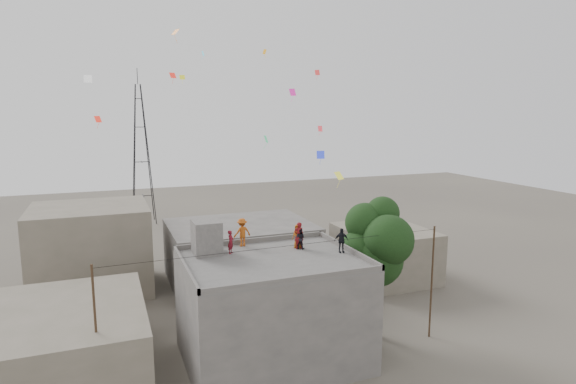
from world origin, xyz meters
name	(u,v)px	position (x,y,z in m)	size (l,w,h in m)	color
ground	(272,359)	(0.00, 0.00, 0.00)	(140.00, 140.00, 0.00)	#4F4841
main_building	(272,310)	(0.00, 0.00, 3.05)	(10.00, 8.00, 6.10)	#54514F
parapet	(272,257)	(0.00, 0.00, 6.25)	(10.00, 8.00, 0.30)	#54514F
stair_head_box	(207,237)	(-3.20, 2.60, 7.10)	(1.60, 1.80, 2.00)	#54514F
neighbor_west	(69,344)	(-11.00, 2.00, 2.00)	(8.00, 10.00, 4.00)	#676151
neighbor_north	(241,252)	(2.00, 14.00, 2.50)	(12.00, 9.00, 5.00)	#54514F
neighbor_northwest	(91,249)	(-10.00, 16.00, 3.50)	(9.00, 8.00, 7.00)	#676151
neighbor_east	(384,253)	(14.00, 10.00, 2.20)	(7.00, 8.00, 4.40)	#676151
tree	(377,245)	(7.37, 0.60, 6.10)	(4.90, 4.60, 9.10)	black
utility_line	(288,304)	(0.50, -1.25, 3.83)	(20.12, 0.62, 7.40)	black
transmission_tower	(141,154)	(-4.00, 40.00, 9.07)	(2.97, 2.97, 20.01)	black
person_red_adult	(299,236)	(2.31, 1.50, 6.95)	(0.62, 0.40, 1.69)	maroon
person_orange_child	(298,236)	(2.35, 1.78, 6.85)	(0.74, 0.48, 1.51)	#AB5513
person_dark_child	(300,238)	(2.37, 1.52, 6.77)	(0.65, 0.51, 1.34)	black
person_dark_adult	(341,240)	(4.40, -0.12, 6.85)	(0.88, 0.36, 1.49)	black
person_orange_adult	(242,232)	(-0.78, 3.40, 6.99)	(1.15, 0.66, 1.79)	#B24F14
person_red_child	(231,242)	(-1.85, 2.11, 6.80)	(0.51, 0.34, 1.40)	maroon
kites	(236,98)	(0.06, 7.48, 15.41)	(19.51, 13.41, 11.43)	#FF2C1A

